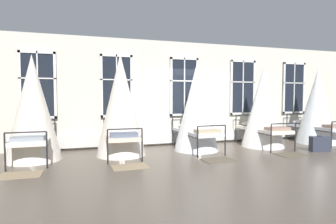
# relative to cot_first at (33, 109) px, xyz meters

# --- Properties ---
(ground) EXTENTS (25.21, 25.21, 0.00)m
(ground) POSITION_rel_cot_first_xyz_m (4.39, -0.20, -1.28)
(ground) COLOR brown
(back_wall_with_windows) EXTENTS (13.60, 0.10, 3.39)m
(back_wall_with_windows) POSITION_rel_cot_first_xyz_m (4.39, 1.18, 0.42)
(back_wall_with_windows) COLOR beige
(back_wall_with_windows) RESTS_ON ground
(window_bank) EXTENTS (9.84, 0.10, 2.80)m
(window_bank) POSITION_rel_cot_first_xyz_m (4.39, 1.06, -0.24)
(window_bank) COLOR black
(window_bank) RESTS_ON ground
(cot_first) EXTENTS (1.34, 1.96, 2.63)m
(cot_first) POSITION_rel_cot_first_xyz_m (0.00, 0.00, 0.00)
(cot_first) COLOR black
(cot_first) RESTS_ON ground
(cot_second) EXTENTS (1.34, 1.97, 2.74)m
(cot_second) POSITION_rel_cot_first_xyz_m (2.16, -0.02, 0.06)
(cot_second) COLOR black
(cot_second) RESTS_ON ground
(cot_third) EXTENTS (1.34, 1.97, 2.57)m
(cot_third) POSITION_rel_cot_first_xyz_m (4.39, 0.02, -0.03)
(cot_third) COLOR black
(cot_third) RESTS_ON ground
(cot_fourth) EXTENTS (1.34, 1.96, 2.56)m
(cot_fourth) POSITION_rel_cot_first_xyz_m (6.65, -0.05, -0.03)
(cot_fourth) COLOR black
(cot_fourth) RESTS_ON ground
(cot_fifth) EXTENTS (1.34, 1.96, 2.54)m
(cot_fifth) POSITION_rel_cot_first_xyz_m (8.84, -0.02, -0.04)
(cot_fifth) COLOR black
(cot_fifth) RESTS_ON ground
(rug_first) EXTENTS (0.80, 0.56, 0.01)m
(rug_first) POSITION_rel_cot_first_xyz_m (-0.03, -1.36, -1.27)
(rug_first) COLOR #8E7A5B
(rug_first) RESTS_ON ground
(rug_second) EXTENTS (0.82, 0.59, 0.01)m
(rug_second) POSITION_rel_cot_first_xyz_m (2.18, -1.36, -1.27)
(rug_second) COLOR #8E7A5B
(rug_second) RESTS_ON ground
(rug_third) EXTENTS (0.83, 0.60, 0.01)m
(rug_third) POSITION_rel_cot_first_xyz_m (4.39, -1.36, -1.27)
(rug_third) COLOR brown
(rug_third) RESTS_ON ground
(rug_fourth) EXTENTS (0.80, 0.56, 0.01)m
(rug_fourth) POSITION_rel_cot_first_xyz_m (6.61, -1.36, -1.27)
(rug_fourth) COLOR brown
(rug_fourth) RESTS_ON ground
(suitcase_dark) EXTENTS (0.59, 0.30, 0.47)m
(suitcase_dark) POSITION_rel_cot_first_xyz_m (7.72, -1.24, -1.06)
(suitcase_dark) COLOR #2D3342
(suitcase_dark) RESTS_ON ground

